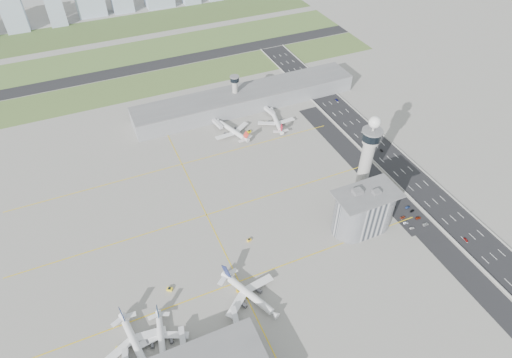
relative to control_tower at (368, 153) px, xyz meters
name	(u,v)px	position (x,y,z in m)	size (l,w,h in m)	color
ground	(277,227)	(-72.00, -8.00, -35.04)	(1000.00, 1000.00, 0.00)	#9C9991
grass_strip_0	(163,81)	(-92.00, 217.00, -35.00)	(480.00, 50.00, 0.08)	#46612E
grass_strip_1	(146,51)	(-92.00, 292.00, -35.00)	(480.00, 60.00, 0.08)	#536A32
grass_strip_2	(132,25)	(-92.00, 372.00, -35.00)	(480.00, 70.00, 0.08)	#43592A
runway	(154,65)	(-92.00, 254.00, -34.98)	(480.00, 22.00, 0.10)	black
highway	(413,181)	(43.00, -8.00, -34.99)	(28.00, 500.00, 0.10)	black
barrier_left	(398,185)	(29.00, -8.00, -34.44)	(0.60, 500.00, 1.20)	#9E9E99
barrier_right	(428,175)	(57.00, -8.00, -34.44)	(0.60, 500.00, 1.20)	#9E9E99
landside_road	(395,199)	(18.00, -18.00, -35.00)	(18.00, 260.00, 0.08)	black
parking_lot	(403,210)	(16.00, -30.00, -34.99)	(20.00, 44.00, 0.10)	black
taxiway_line_h_0	(239,282)	(-112.00, -38.00, -35.04)	(260.00, 0.60, 0.01)	yellow
taxiway_line_h_1	(206,215)	(-112.00, 22.00, -35.04)	(260.00, 0.60, 0.01)	yellow
taxiway_line_h_2	(182,164)	(-112.00, 82.00, -35.04)	(260.00, 0.60, 0.01)	yellow
taxiway_line_v	(206,215)	(-112.00, 22.00, -35.04)	(0.60, 260.00, 0.01)	yellow
control_tower	(368,153)	(0.00, 0.00, 0.00)	(14.00, 14.00, 64.50)	#ADAAA5
secondary_tower	(235,89)	(-42.00, 142.00, -16.24)	(8.60, 8.60, 31.90)	#ADAAA5
admin_building	(364,210)	(-20.01, -30.00, -19.74)	(42.00, 24.00, 33.50)	#B2B2B7
terminal_pier	(246,98)	(-32.00, 140.00, -27.14)	(210.00, 32.00, 15.80)	gray
airplane_near_a	(135,342)	(-177.19, -54.15, -29.29)	(41.07, 34.91, 11.50)	white
airplane_near_b	(161,338)	(-164.15, -57.16, -30.13)	(35.09, 29.83, 9.82)	white
airplane_near_c	(250,292)	(-110.22, -51.21, -28.90)	(43.87, 37.29, 12.28)	white
airplane_far_a	(232,128)	(-60.35, 104.55, -29.22)	(41.59, 35.35, 11.65)	white
airplane_far_b	(276,118)	(-19.09, 102.47, -29.47)	(39.77, 33.81, 11.14)	white
jet_bridge_near_1	(185,353)	(-155.00, -69.00, -32.19)	(14.00, 3.00, 5.70)	silver
jet_bridge_near_2	(238,331)	(-125.00, -69.00, -32.19)	(14.00, 3.00, 5.70)	silver
jet_bridge_far_0	(214,121)	(-70.00, 124.00, -32.19)	(14.00, 3.00, 5.70)	silver
jet_bridge_far_1	(265,109)	(-20.00, 124.00, -32.19)	(14.00, 3.00, 5.70)	silver
tug_0	(118,349)	(-186.07, -51.66, -34.08)	(2.28, 3.32, 1.93)	yellow
tug_1	(170,289)	(-151.66, -26.74, -34.10)	(2.23, 3.24, 1.88)	yellow
tug_2	(239,290)	(-114.64, -44.06, -34.23)	(1.91, 2.78, 1.62)	yellow
tug_3	(249,240)	(-93.87, -11.25, -34.23)	(1.92, 2.79, 1.62)	yellow
tug_4	(249,131)	(-46.40, 99.75, -34.03)	(2.39, 3.48, 2.02)	yellow
tug_5	(264,122)	(-28.33, 107.56, -34.23)	(1.91, 2.78, 1.62)	gold
car_lot_0	(412,228)	(10.74, -46.10, -34.44)	(1.42, 3.54, 1.21)	silver
car_lot_1	(406,223)	(10.05, -40.62, -34.43)	(1.30, 3.73, 1.23)	#9A9EB0
car_lot_2	(403,217)	(11.40, -35.72, -34.50)	(1.80, 3.91, 1.09)	#973921
car_lot_3	(393,207)	(11.41, -24.99, -34.43)	(1.71, 4.21, 1.22)	black
car_lot_4	(390,204)	(10.69, -21.70, -34.39)	(1.53, 3.81, 1.30)	navy
car_lot_5	(382,196)	(10.52, -12.61, -34.45)	(1.26, 3.60, 1.19)	#B2B3C0
car_lot_6	(426,224)	(21.45, -47.20, -34.41)	(2.11, 4.57, 1.27)	#ABACAE
car_lot_7	(418,218)	(20.71, -40.44, -34.44)	(1.70, 4.17, 1.21)	maroon
car_lot_8	(412,211)	(21.25, -33.33, -34.45)	(1.40, 3.49, 1.19)	black
car_lot_9	(408,207)	(20.62, -29.24, -34.42)	(1.32, 3.79, 1.25)	#11214B
car_lot_10	(399,197)	(21.62, -18.68, -34.48)	(1.87, 4.05, 1.13)	silver
car_lot_11	(394,192)	(21.86, -12.25, -34.43)	(1.70, 4.18, 1.21)	slate
car_hw_0	(466,240)	(36.51, -68.66, -34.47)	(1.35, 3.36, 1.14)	maroon
car_hw_1	(382,150)	(43.10, 31.90, -34.48)	(1.19, 3.40, 1.12)	black
car_hw_2	(337,100)	(50.76, 113.43, -34.48)	(1.86, 4.04, 1.12)	navy
car_hw_4	(295,77)	(35.28, 169.98, -34.45)	(1.41, 3.50, 1.19)	gray
skyline_bldg_5	(9,3)	(-222.11, 411.66, -1.60)	(25.49, 20.39, 66.89)	#9EADC1
skyline_bldg_6	(55,7)	(-174.68, 409.90, -12.44)	(20.04, 16.03, 45.20)	#9EADC1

